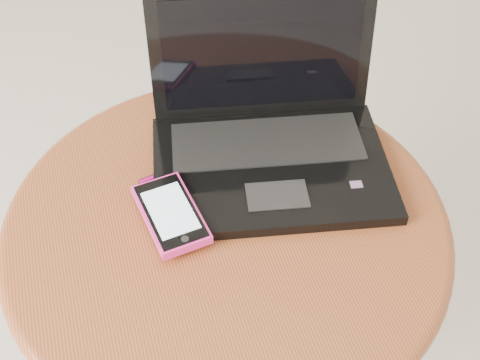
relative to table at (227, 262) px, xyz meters
name	(u,v)px	position (x,y,z in m)	size (l,w,h in m)	color
table	(227,262)	(0.00, 0.00, 0.00)	(0.60, 0.60, 0.48)	#5B2D18
laptop	(268,134)	(0.09, 0.10, 0.14)	(0.37, 0.32, 0.22)	black
phone_black	(174,201)	(-0.06, 0.04, 0.11)	(0.08, 0.12, 0.01)	black
phone_pink	(171,214)	(-0.07, 0.01, 0.12)	(0.08, 0.13, 0.02)	#ED2C8F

